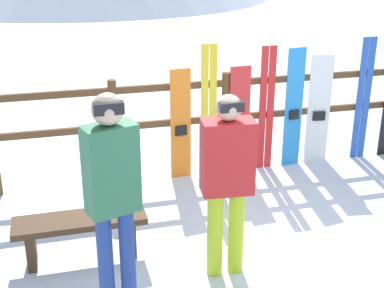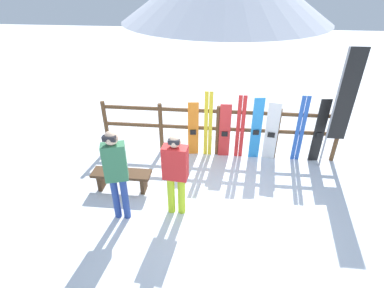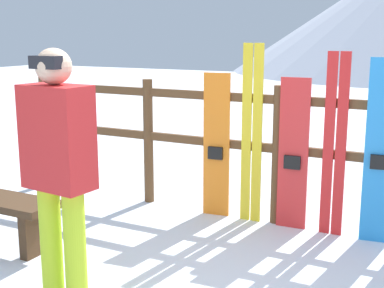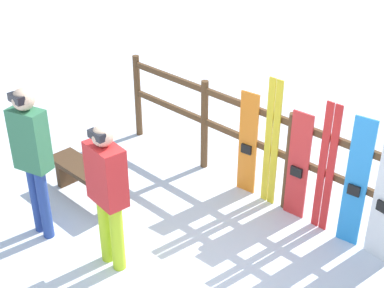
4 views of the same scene
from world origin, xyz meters
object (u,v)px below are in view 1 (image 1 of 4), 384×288
snowboard_blue (294,109)px  snowboard_white (319,110)px  ski_pair_red (266,109)px  snowboard_red (239,120)px  snowboard_orange (181,125)px  person_red (227,175)px  bench (80,229)px  ski_pair_yellow (209,111)px  ski_pair_blue (363,99)px  person_plaid_green (112,187)px

snowboard_blue → snowboard_white: bearing=-0.0°
ski_pair_red → snowboard_red: bearing=-179.4°
snowboard_orange → ski_pair_red: ski_pair_red is taller
person_red → snowboard_orange: bearing=87.1°
snowboard_blue → person_red: bearing=-127.3°
bench → person_red: bearing=-24.3°
bench → snowboard_blue: bearing=28.6°
ski_pair_yellow → snowboard_red: ski_pair_yellow is taller
snowboard_red → snowboard_blue: (0.73, 0.00, 0.09)m
bench → snowboard_blue: 3.24m
snowboard_blue → ski_pair_blue: 1.00m
person_plaid_green → snowboard_red: 3.00m
person_plaid_green → ski_pair_blue: 4.28m
person_red → snowboard_white: (1.95, 2.09, -0.24)m
person_red → snowboard_orange: person_red is taller
snowboard_blue → snowboard_white: size_ratio=1.07×
person_plaid_green → snowboard_orange: size_ratio=1.31×
ski_pair_yellow → ski_pair_blue: ski_pair_yellow is taller
bench → snowboard_white: bearing=25.8°
snowboard_orange → ski_pair_yellow: 0.38m
person_plaid_green → snowboard_white: bearing=38.4°
ski_pair_blue → person_plaid_green: bearing=-146.9°
snowboard_orange → ski_pair_blue: 2.49m
snowboard_red → ski_pair_red: size_ratio=0.86×
snowboard_red → snowboard_white: 1.09m
ski_pair_red → person_plaid_green: bearing=-133.4°
ski_pair_yellow → ski_pair_red: bearing=0.0°
ski_pair_yellow → ski_pair_red: (0.76, 0.00, -0.03)m
person_red → ski_pair_blue: bearing=39.0°
snowboard_orange → ski_pair_yellow: (0.36, 0.00, 0.14)m
person_red → ski_pair_yellow: 2.15m
person_red → snowboard_blue: (1.59, 2.09, -0.19)m
snowboard_orange → snowboard_red: bearing=-0.0°
bench → person_red: (1.23, -0.55, 0.65)m
bench → ski_pair_red: (2.45, 1.54, 0.49)m
snowboard_red → ski_pair_yellow: bearing=179.5°
snowboard_blue → ski_pair_blue: (1.00, 0.00, 0.05)m
person_red → ski_pair_red: bearing=59.8°
snowboard_orange → snowboard_blue: (1.49, 0.00, 0.09)m
ski_pair_yellow → snowboard_red: size_ratio=1.21×
bench → person_red: 1.50m
snowboard_white → ski_pair_blue: (0.64, 0.00, 0.10)m
ski_pair_red → snowboard_blue: bearing=-0.5°
bench → ski_pair_yellow: (1.69, 1.54, 0.52)m
snowboard_orange → person_red: bearing=-92.9°
snowboard_orange → snowboard_red: snowboard_orange is taller
snowboard_red → snowboard_blue: bearing=0.0°
snowboard_blue → snowboard_orange: bearing=-180.0°
person_red → snowboard_blue: size_ratio=1.07×
bench → snowboard_blue: (2.82, 1.54, 0.46)m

